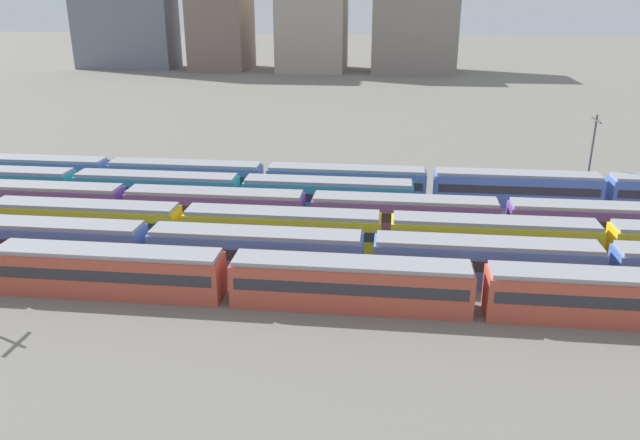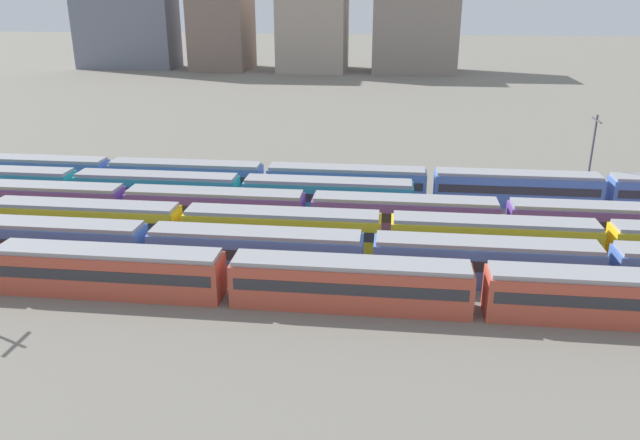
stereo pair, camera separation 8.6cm
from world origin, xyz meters
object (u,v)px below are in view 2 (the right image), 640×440
at_px(train_track_1, 256,251).
at_px(train_track_4, 157,190).
at_px(train_track_0, 227,277).
at_px(train_track_3, 503,219).
at_px(train_track_5, 430,185).
at_px(catenary_pole_1, 592,154).
at_px(train_track_2, 386,234).

xyz_separation_m(train_track_1, train_track_4, (-14.44, 15.60, -0.00)).
xyz_separation_m(train_track_0, train_track_3, (23.02, 15.60, 0.00)).
bearing_deg(train_track_5, train_track_1, -126.65).
distance_m(train_track_0, train_track_1, 5.31).
bearing_deg(train_track_4, train_track_5, 9.86).
xyz_separation_m(train_track_5, catenary_pole_1, (17.73, 2.72, 3.53)).
bearing_deg(train_track_4, train_track_1, -47.22).
relative_size(train_track_1, train_track_4, 1.68).
distance_m(train_track_3, train_track_5, 12.24).
relative_size(train_track_1, catenary_pole_1, 9.57).
height_order(train_track_4, train_track_5, same).
height_order(train_track_1, train_track_5, same).
bearing_deg(train_track_2, catenary_pole_1, 39.27).
height_order(train_track_1, catenary_pole_1, catenary_pole_1).
xyz_separation_m(train_track_4, catenary_pole_1, (47.64, 7.92, 3.53)).
height_order(train_track_0, train_track_4, same).
height_order(train_track_0, train_track_1, same).
bearing_deg(train_track_0, train_track_1, 78.21).
xyz_separation_m(train_track_0, train_track_1, (1.09, 5.20, 0.00)).
bearing_deg(catenary_pole_1, train_track_2, -140.73).
xyz_separation_m(train_track_4, train_track_5, (29.91, 5.20, 0.00)).
distance_m(train_track_0, train_track_4, 24.72).
relative_size(train_track_3, train_track_4, 2.02).
distance_m(train_track_2, train_track_4, 27.30).
distance_m(train_track_3, catenary_pole_1, 17.65).
relative_size(train_track_0, train_track_4, 1.34).
relative_size(train_track_2, train_track_5, 1.00).
bearing_deg(train_track_2, train_track_1, -154.30).
distance_m(train_track_1, train_track_3, 24.27).
bearing_deg(train_track_0, train_track_4, 122.69).
bearing_deg(train_track_1, train_track_4, 132.78).
distance_m(train_track_5, catenary_pole_1, 18.28).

